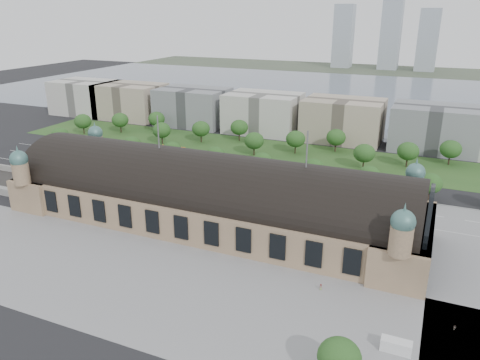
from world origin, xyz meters
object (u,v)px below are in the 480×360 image
at_px(traffic_car_1, 100,158).
at_px(parked_car_3, 134,181).
at_px(parked_car_0, 78,174).
at_px(traffic_car_2, 150,174).
at_px(parked_car_1, 88,175).
at_px(pedestrian_0, 321,287).
at_px(traffic_car_3, 206,174).
at_px(parked_car_4, 154,185).
at_px(parked_car_6, 199,190).
at_px(traffic_car_4, 266,193).
at_px(bus_mid, 224,185).
at_px(parked_car_5, 163,184).
at_px(petrol_station, 175,151).
at_px(van_south, 394,346).
at_px(bus_east, 307,203).
at_px(parked_car_2, 149,181).
at_px(traffic_car_0, 30,154).
at_px(traffic_car_6, 407,209).
at_px(bus_west, 211,184).
at_px(pedestrian_2, 455,328).
at_px(traffic_car_5, 327,194).

bearing_deg(traffic_car_1, parked_car_3, -116.62).
bearing_deg(parked_car_0, traffic_car_2, 88.18).
xyz_separation_m(parked_car_1, pedestrian_0, (122.23, -48.52, 0.24)).
relative_size(traffic_car_3, parked_car_4, 1.15).
height_order(traffic_car_2, traffic_car_3, traffic_car_3).
bearing_deg(parked_car_6, traffic_car_4, 71.73).
bearing_deg(bus_mid, parked_car_6, 127.30).
xyz_separation_m(parked_car_5, pedestrian_0, (84.28, -52.52, 0.14)).
height_order(traffic_car_1, parked_car_5, traffic_car_1).
xyz_separation_m(petrol_station, van_south, (123.54, -110.28, -1.54)).
bearing_deg(bus_east, traffic_car_2, 87.94).
xyz_separation_m(parked_car_2, parked_car_4, (4.90, -2.97, 0.05)).
bearing_deg(parked_car_3, traffic_car_0, -129.28).
distance_m(traffic_car_6, bus_west, 80.61).
bearing_deg(parked_car_3, traffic_car_4, 70.13).
relative_size(petrol_station, parked_car_4, 2.83).
bearing_deg(bus_mid, traffic_car_1, 78.49).
bearing_deg(parked_car_5, parked_car_0, -114.22).
height_order(van_south, pedestrian_2, van_south).
bearing_deg(traffic_car_5, bus_east, 163.79).
bearing_deg(van_south, traffic_car_3, 136.57).
height_order(parked_car_1, parked_car_3, parked_car_3).
xyz_separation_m(traffic_car_4, van_south, (60.12, -77.65, 0.74)).
xyz_separation_m(petrol_station, pedestrian_2, (136.07, -96.89, -2.18)).
relative_size(bus_west, van_south, 1.58).
bearing_deg(traffic_car_6, traffic_car_4, -81.41).
relative_size(pedestrian_0, pedestrian_2, 1.15).
bearing_deg(traffic_car_4, parked_car_0, -78.73).
bearing_deg(parked_car_0, petrol_station, 126.94).
xyz_separation_m(traffic_car_2, bus_mid, (38.51, -1.11, 0.99)).
height_order(traffic_car_3, pedestrian_2, traffic_car_3).
bearing_deg(traffic_car_5, pedestrian_0, -167.92).
bearing_deg(bus_west, parked_car_6, 160.88).
distance_m(traffic_car_5, parked_car_0, 115.18).
height_order(petrol_station, parked_car_1, petrol_station).
height_order(traffic_car_5, bus_east, bus_east).
bearing_deg(parked_car_5, pedestrian_0, 28.66).
height_order(traffic_car_2, traffic_car_5, traffic_car_2).
distance_m(petrol_station, traffic_car_0, 77.15).
distance_m(traffic_car_6, parked_car_4, 104.84).
bearing_deg(traffic_car_4, pedestrian_2, 52.36).
height_order(parked_car_6, pedestrian_2, pedestrian_2).
height_order(traffic_car_2, bus_east, bus_east).
relative_size(traffic_car_4, pedestrian_0, 2.25).
relative_size(parked_car_4, pedestrian_0, 2.81).
bearing_deg(bus_west, parked_car_4, 116.11).
relative_size(traffic_car_5, parked_car_6, 0.89).
xyz_separation_m(parked_car_0, bus_west, (64.75, 10.41, 0.82)).
bearing_deg(van_south, parked_car_3, 150.42).
bearing_deg(parked_car_5, bus_west, 77.74).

